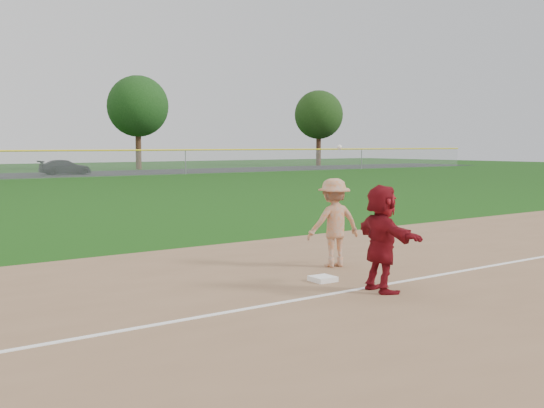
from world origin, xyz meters
TOP-DOWN VIEW (x-y plane):
  - ground at (0.00, 0.00)m, footprint 160.00×160.00m
  - foul_line at (0.00, -0.80)m, footprint 60.00×0.10m
  - first_base at (0.06, 0.07)m, footprint 0.42×0.42m
  - base_runner at (0.28, -1.13)m, footprint 0.87×1.72m
  - car_right at (11.84, 45.23)m, footprint 4.23×1.99m
  - first_base_play at (1.21, 1.07)m, footprint 1.24×1.16m
  - tree_3 at (22.00, 52.80)m, footprint 6.00×6.00m
  - tree_4 at (44.00, 51.20)m, footprint 5.60×5.60m

SIDE VIEW (x-z plane):
  - ground at x=0.00m, z-range 0.00..0.00m
  - foul_line at x=0.00m, z-range 0.02..0.03m
  - first_base at x=0.06m, z-range 0.02..0.11m
  - car_right at x=11.84m, z-range 0.01..1.20m
  - first_base_play at x=1.21m, z-range -0.31..2.10m
  - base_runner at x=0.28m, z-range 0.02..1.79m
  - tree_4 at x=44.00m, z-range 1.51..10.18m
  - tree_3 at x=22.00m, z-range 1.57..10.76m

